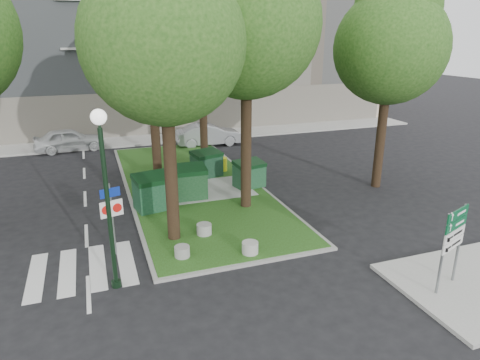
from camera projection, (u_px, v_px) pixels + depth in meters
name	position (u px, v px, depth m)	size (l,w,h in m)	color
ground	(236.00, 267.00, 13.71)	(120.00, 120.00, 0.00)	black
median_island	(192.00, 185.00, 20.99)	(6.00, 16.00, 0.12)	#234313
median_kerb	(192.00, 185.00, 20.99)	(6.30, 16.30, 0.10)	gray
building_sidewalk	(150.00, 139.00, 30.19)	(42.00, 3.00, 0.12)	#999993
zebra_crossing	(112.00, 264.00, 13.85)	(5.00, 3.00, 0.01)	silver
apartment_building	(130.00, 23.00, 34.33)	(41.00, 12.00, 16.00)	tan
tree_median_near_left	(165.00, 26.00, 13.19)	(5.20, 5.20, 10.53)	black
tree_median_near_right	(248.00, 8.00, 15.88)	(5.60, 5.60, 11.46)	black
tree_median_mid	(151.00, 37.00, 19.26)	(4.80, 4.80, 9.99)	black
tree_median_far	(202.00, 10.00, 22.52)	(5.80, 5.80, 11.93)	black
tree_street_right	(392.00, 37.00, 18.87)	(5.00, 5.00, 10.06)	black
dumpster_a	(155.00, 192.00, 17.81)	(1.83, 1.45, 1.52)	#103B20
dumpster_b	(188.00, 182.00, 18.99)	(1.66, 1.19, 1.50)	#103718
dumpster_c	(207.00, 164.00, 21.94)	(1.72, 1.43, 1.37)	#0E311C
dumpster_d	(249.00, 174.00, 20.44)	(1.57, 1.25, 1.30)	#144122
bollard_left	(182.00, 251.00, 14.05)	(0.50, 0.50, 0.36)	gray
bollard_right	(250.00, 248.00, 14.27)	(0.55, 0.55, 0.39)	#A4A39E
bollard_mid	(204.00, 229.00, 15.63)	(0.55, 0.55, 0.39)	gray
litter_bin	(223.00, 164.00, 22.91)	(0.42, 0.42, 0.73)	yellow
street_lamp	(105.00, 181.00, 11.58)	(0.42, 0.42, 5.25)	black
traffic_sign_pole	(111.00, 210.00, 13.99)	(0.74, 0.24, 2.53)	slate
directional_sign	(453.00, 236.00, 11.91)	(1.15, 0.47, 2.43)	slate
car_white	(69.00, 140.00, 27.27)	(1.71, 4.24, 1.44)	silver
car_silver	(209.00, 135.00, 28.61)	(1.54, 4.42, 1.46)	#9C9FA4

